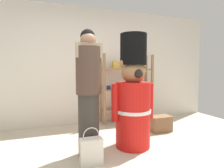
# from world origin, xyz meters

# --- Properties ---
(ground_plane) EXTENTS (6.40, 6.40, 0.00)m
(ground_plane) POSITION_xyz_m (0.00, 0.00, 0.00)
(ground_plane) COLOR beige
(back_wall) EXTENTS (6.40, 0.12, 2.60)m
(back_wall) POSITION_xyz_m (0.00, 2.20, 1.30)
(back_wall) COLOR silver
(back_wall) RESTS_ON ground_plane
(merchandise_shelf) EXTENTS (1.24, 0.35, 1.57)m
(merchandise_shelf) POSITION_xyz_m (0.89, 1.98, 0.82)
(merchandise_shelf) COLOR #93704C
(merchandise_shelf) RESTS_ON ground_plane
(teddy_bear_guard) EXTENTS (0.71, 0.56, 1.75)m
(teddy_bear_guard) POSITION_xyz_m (0.37, 0.58, 0.78)
(teddy_bear_guard) COLOR red
(teddy_bear_guard) RESTS_ON ground_plane
(person_shopper) EXTENTS (0.36, 0.34, 1.76)m
(person_shopper) POSITION_xyz_m (-0.35, 0.51, 0.92)
(person_shopper) COLOR #38332D
(person_shopper) RESTS_ON ground_plane
(shopping_bag) EXTENTS (0.28, 0.15, 0.48)m
(shopping_bag) POSITION_xyz_m (-0.38, 0.24, 0.18)
(shopping_bag) COLOR silver
(shopping_bag) RESTS_ON ground_plane
(display_crate) EXTENTS (0.43, 0.27, 0.30)m
(display_crate) POSITION_xyz_m (1.20, 1.07, 0.15)
(display_crate) COLOR brown
(display_crate) RESTS_ON ground_plane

